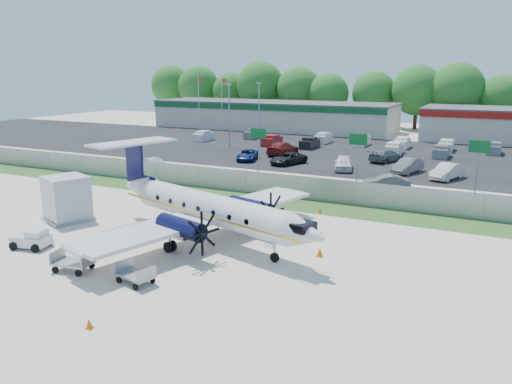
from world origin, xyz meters
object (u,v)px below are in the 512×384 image
at_px(baggage_cart_far, 135,274).
at_px(service_container, 67,200).
at_px(aircraft, 207,207).
at_px(baggage_cart_near, 73,262).
at_px(pushback_tug, 33,239).

height_order(baggage_cart_far, service_container, service_container).
relative_size(aircraft, baggage_cart_near, 8.16).
xyz_separation_m(baggage_cart_far, service_container, (-11.98, 6.90, 1.06)).
bearing_deg(aircraft, pushback_tug, -146.13).
relative_size(aircraft, service_container, 4.85).
relative_size(pushback_tug, service_container, 0.62).
distance_m(baggage_cart_far, service_container, 13.86).
height_order(baggage_cart_near, service_container, service_container).
bearing_deg(service_container, baggage_cart_far, -29.93).
bearing_deg(baggage_cart_near, pushback_tug, 162.20).
distance_m(aircraft, service_container, 11.79).
height_order(aircraft, baggage_cart_near, aircraft).
bearing_deg(baggage_cart_near, aircraft, 62.88).
relative_size(baggage_cart_near, service_container, 0.59).
relative_size(pushback_tug, baggage_cart_far, 1.09).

